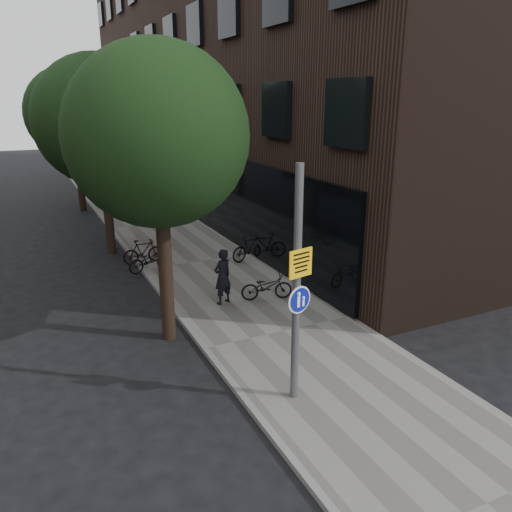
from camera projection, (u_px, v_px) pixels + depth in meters
ground at (348, 401)px, 10.60m from camera, size 120.00×120.00×0.00m
sidewalk at (201, 262)px, 19.27m from camera, size 4.50×60.00×0.12m
curb_edge at (143, 271)px, 18.35m from camera, size 0.15×60.00×0.13m
building_right_dark_brick at (258, 48)px, 30.24m from camera, size 12.00×40.00×18.00m
street_tree_near at (159, 143)px, 11.99m from camera, size 4.40×4.40×7.50m
street_tree_mid at (101, 125)px, 19.29m from camera, size 5.00×5.00×7.80m
street_tree_far at (74, 117)px, 27.02m from camera, size 5.00×5.00×7.80m
signpost at (297, 287)px, 9.83m from camera, size 0.56×0.16×4.91m
pedestrian at (223, 277)px, 15.07m from camera, size 0.74×0.61×1.73m
parked_bike_facade_near at (267, 287)px, 15.50m from camera, size 1.70×0.97×0.84m
parked_bike_facade_far at (250, 248)px, 19.21m from camera, size 1.73×0.86×1.00m
parked_bike_curb_near at (150, 260)px, 18.01m from camera, size 1.71×0.87×0.86m
parked_bike_curb_far at (143, 251)px, 18.87m from camera, size 1.58×0.51×0.94m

